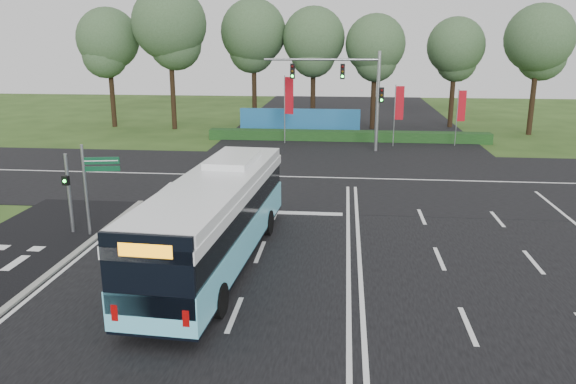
{
  "coord_description": "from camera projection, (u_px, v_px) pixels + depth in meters",
  "views": [
    {
      "loc": [
        -0.27,
        -19.51,
        7.74
      ],
      "look_at": [
        -2.45,
        2.0,
        1.86
      ],
      "focal_mm": 35.0,
      "sensor_mm": 36.0,
      "label": 1
    }
  ],
  "objects": [
    {
      "name": "banner_flag_right",
      "position": [
        461.0,
        109.0,
        41.4
      ],
      "size": [
        0.63,
        0.11,
        4.24
      ],
      "rotation": [
        0.0,
        0.0,
        0.1
      ],
      "color": "gray",
      "rests_on": "ground"
    },
    {
      "name": "pedestrian_signal",
      "position": [
        68.0,
        191.0,
        22.7
      ],
      "size": [
        0.3,
        0.41,
        3.34
      ],
      "rotation": [
        0.0,
        0.0,
        -0.27
      ],
      "color": "gray",
      "rests_on": "ground"
    },
    {
      "name": "road_main",
      "position": [
        348.0,
        256.0,
        20.73
      ],
      "size": [
        20.0,
        120.0,
        0.04
      ],
      "primitive_type": "cube",
      "color": "black",
      "rests_on": "ground"
    },
    {
      "name": "city_bus",
      "position": [
        216.0,
        218.0,
        19.52
      ],
      "size": [
        3.21,
        12.06,
        3.42
      ],
      "rotation": [
        0.0,
        0.0,
        -0.06
      ],
      "color": "#6CDDFA",
      "rests_on": "ground"
    },
    {
      "name": "street_sign",
      "position": [
        93.0,
        178.0,
        22.35
      ],
      "size": [
        1.45,
        0.34,
        3.77
      ],
      "rotation": [
        0.0,
        0.0,
        0.18
      ],
      "color": "gray",
      "rests_on": "ground"
    },
    {
      "name": "traffic_light_gantry",
      "position": [
        352.0,
        85.0,
        39.17
      ],
      "size": [
        8.41,
        0.28,
        7.0
      ],
      "color": "gray",
      "rests_on": "ground"
    },
    {
      "name": "eucalyptus_row",
      "position": [
        296.0,
        36.0,
        48.61
      ],
      "size": [
        41.98,
        9.29,
        12.25
      ],
      "color": "black",
      "rests_on": "ground"
    },
    {
      "name": "banner_flag_mid",
      "position": [
        398.0,
        107.0,
        41.14
      ],
      "size": [
        0.68,
        0.1,
        4.57
      ],
      "rotation": [
        0.0,
        0.0,
        0.07
      ],
      "color": "gray",
      "rests_on": "ground"
    },
    {
      "name": "hedge",
      "position": [
        348.0,
        136.0,
        44.15
      ],
      "size": [
        22.0,
        1.2,
        0.8
      ],
      "primitive_type": "cube",
      "color": "#133413",
      "rests_on": "ground"
    },
    {
      "name": "road_cross",
      "position": [
        348.0,
        178.0,
        32.25
      ],
      "size": [
        120.0,
        14.0,
        0.05
      ],
      "primitive_type": "cube",
      "color": "black",
      "rests_on": "ground"
    },
    {
      "name": "kerb_strip",
      "position": [
        47.0,
        276.0,
        18.82
      ],
      "size": [
        0.25,
        18.0,
        0.12
      ],
      "primitive_type": "cube",
      "color": "gray",
      "rests_on": "ground"
    },
    {
      "name": "banner_flag_left",
      "position": [
        288.0,
        100.0,
        42.22
      ],
      "size": [
        0.72,
        0.32,
        5.17
      ],
      "rotation": [
        0.0,
        0.0,
        -0.36
      ],
      "color": "gray",
      "rests_on": "ground"
    },
    {
      "name": "ground",
      "position": [
        348.0,
        256.0,
        20.74
      ],
      "size": [
        120.0,
        120.0,
        0.0
      ],
      "primitive_type": "plane",
      "color": "#294517",
      "rests_on": "ground"
    },
    {
      "name": "blue_hoarding",
      "position": [
        300.0,
        122.0,
        46.76
      ],
      "size": [
        10.0,
        0.3,
        2.2
      ],
      "primitive_type": "cube",
      "color": "#1A5A90",
      "rests_on": "ground"
    }
  ]
}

